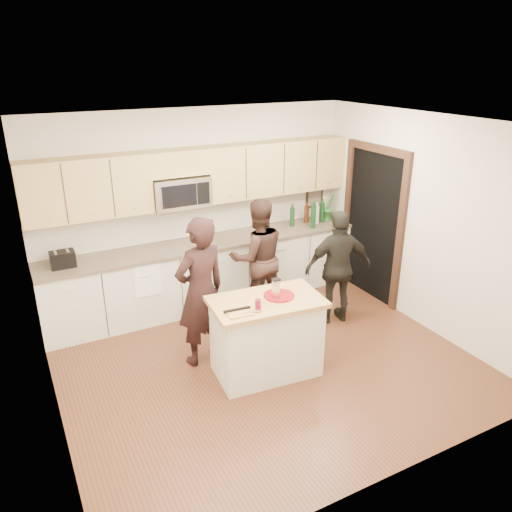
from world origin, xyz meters
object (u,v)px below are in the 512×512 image
woman_right (338,267)px  toaster (63,259)px  island (266,336)px  woman_left (201,292)px  woman_center (258,258)px

woman_right → toaster: bearing=-7.1°
island → woman_right: 1.56m
island → woman_left: size_ratio=0.72×
island → woman_left: 0.87m
woman_center → woman_right: bearing=148.5°
toaster → woman_left: size_ratio=0.16×
island → woman_left: bearing=139.3°
toaster → woman_right: (3.19, -1.23, -0.27)m
toaster → woman_right: size_ratio=0.19×
woman_right → woman_left: bearing=16.0°
toaster → woman_center: bearing=-12.8°
island → woman_right: (1.40, 0.62, 0.31)m
woman_center → woman_right: 1.07m
woman_left → woman_center: woman_left is taller
woman_center → island: bearing=74.7°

